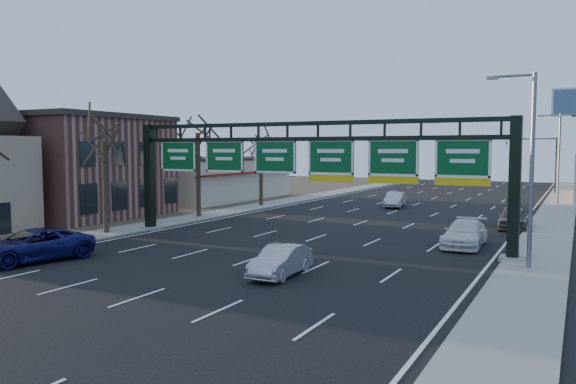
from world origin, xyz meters
The scene contains 19 objects.
ground centered at (0.00, 0.00, 0.00)m, with size 160.00×160.00×0.00m, color black.
sidewalk_left centered at (-12.80, 20.00, 0.06)m, with size 3.00×120.00×0.12m, color gray.
sidewalk_right centered at (12.80, 20.00, 0.06)m, with size 3.00×120.00×0.12m, color gray.
dirt_strip_left centered at (-25.00, 20.00, 0.03)m, with size 21.00×120.00×0.06m, color #473D2B.
lane_markings centered at (0.00, 20.00, 0.01)m, with size 21.60×120.00×0.01m, color white.
sign_gantry centered at (0.16, 8.00, 4.63)m, with size 24.60×1.20×7.20m.
brick_block centered at (-21.50, 11.00, 4.16)m, with size 10.40×12.40×8.30m.
cream_strip centered at (-21.48, 29.00, 2.36)m, with size 10.90×18.40×4.70m.
tree_gantry centered at (-12.80, 5.00, 7.11)m, with size 3.60×3.60×8.48m.
tree_mid centered at (-12.80, 15.00, 7.85)m, with size 3.60×3.60×9.24m.
tree_far centered at (-12.80, 25.00, 7.48)m, with size 3.60×3.60×8.86m.
streetlight_near centered at (12.47, 6.00, 5.08)m, with size 2.15×0.22×9.00m.
streetlight_far centered at (12.47, 40.00, 5.08)m, with size 2.15×0.22×9.00m.
traffic_signal_mast centered at (5.69, 55.00, 5.50)m, with size 10.16×0.54×7.00m.
car_blue_suv centered at (-9.35, -3.27, 0.80)m, with size 2.66×5.78×1.61m, color #141356.
car_silver_sedan centered at (3.04, -0.32, 0.67)m, with size 1.41×4.06×1.34m, color #ADADB2.
car_white_wagon centered at (8.83, 11.05, 0.74)m, with size 2.08×5.12×1.49m, color white.
car_grey_far centered at (10.50, 19.89, 0.79)m, with size 1.87×4.64×1.58m, color #434548.
car_silver_distant centered at (-1.07, 30.23, 0.72)m, with size 1.51×4.34×1.43m, color #BBBBC0.
Camera 1 is at (14.59, -21.70, 5.58)m, focal length 35.00 mm.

